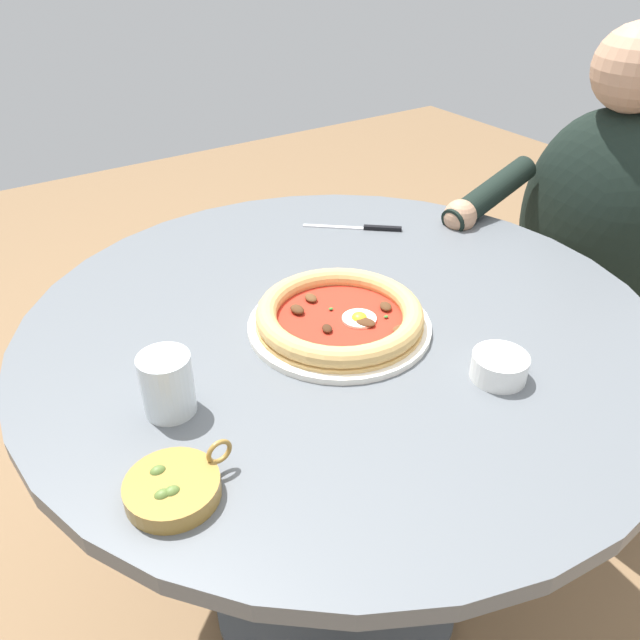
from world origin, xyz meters
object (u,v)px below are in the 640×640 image
at_px(steak_knife, 367,228).
at_px(ramekin_capers, 499,366).
at_px(water_glass, 168,388).
at_px(diner_person, 574,304).
at_px(dining_table, 340,397).
at_px(cafe_chair_diner, 612,279).
at_px(pizza_on_plate, 340,318).
at_px(olive_pan, 173,488).

bearing_deg(steak_knife, ramekin_capers, 73.81).
xyz_separation_m(water_glass, diner_person, (-1.05, -0.10, -0.28)).
xyz_separation_m(dining_table, ramekin_capers, (-0.09, 0.25, 0.19)).
height_order(steak_knife, cafe_chair_diner, cafe_chair_diner).
distance_m(diner_person, cafe_chair_diner, 0.15).
bearing_deg(dining_table, pizza_on_plate, 48.96).
height_order(water_glass, olive_pan, water_glass).
distance_m(dining_table, water_glass, 0.39).
relative_size(olive_pan, diner_person, 0.12).
bearing_deg(water_glass, dining_table, -169.58).
bearing_deg(pizza_on_plate, water_glass, 6.45).
bearing_deg(dining_table, ramekin_capers, 110.25).
xyz_separation_m(ramekin_capers, cafe_chair_diner, (-0.78, -0.30, -0.25)).
height_order(steak_knife, olive_pan, olive_pan).
distance_m(dining_table, pizza_on_plate, 0.19).
relative_size(steak_knife, ramekin_capers, 2.04).
height_order(diner_person, cafe_chair_diner, diner_person).
bearing_deg(steak_knife, water_glass, 28.40).
xyz_separation_m(water_glass, ramekin_capers, (-0.42, 0.19, -0.02)).
xyz_separation_m(pizza_on_plate, cafe_chair_diner, (-0.90, -0.07, -0.25)).
height_order(ramekin_capers, cafe_chair_diner, cafe_chair_diner).
xyz_separation_m(pizza_on_plate, ramekin_capers, (-0.12, 0.23, 0.00)).
bearing_deg(pizza_on_plate, cafe_chair_diner, -175.63).
relative_size(ramekin_capers, diner_person, 0.07).
bearing_deg(cafe_chair_diner, ramekin_capers, 20.82).
relative_size(dining_table, cafe_chair_diner, 1.20).
relative_size(dining_table, olive_pan, 7.72).
xyz_separation_m(dining_table, steak_knife, (-0.24, -0.24, 0.18)).
relative_size(dining_table, pizza_on_plate, 3.58).
bearing_deg(diner_person, steak_knife, -22.90).
height_order(dining_table, olive_pan, olive_pan).
height_order(dining_table, water_glass, water_glass).
distance_m(dining_table, ramekin_capers, 0.33).
relative_size(steak_knife, diner_person, 0.14).
height_order(pizza_on_plate, water_glass, water_glass).
bearing_deg(ramekin_capers, olive_pan, -6.50).
height_order(dining_table, cafe_chair_diner, cafe_chair_diner).
bearing_deg(olive_pan, water_glass, -111.40).
height_order(ramekin_capers, olive_pan, olive_pan).
relative_size(pizza_on_plate, olive_pan, 2.16).
bearing_deg(cafe_chair_diner, water_glass, 4.89).
distance_m(dining_table, steak_knife, 0.38).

